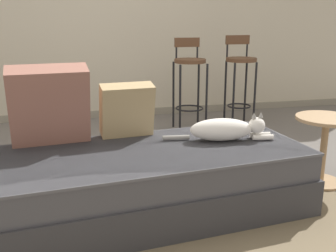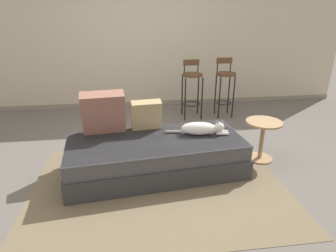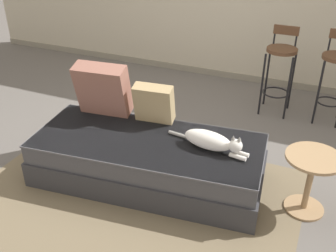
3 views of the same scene
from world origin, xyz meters
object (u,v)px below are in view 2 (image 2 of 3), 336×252
(bar_stool_by_doorway, at_px, (225,81))
(couch, at_px, (156,156))
(side_table, at_px, (262,135))
(throw_pillow_corner, at_px, (103,113))
(cat, at_px, (201,128))
(throw_pillow_middle, at_px, (146,115))
(bar_stool_near_window, at_px, (192,84))

(bar_stool_by_doorway, bearing_deg, couch, -127.26)
(bar_stool_by_doorway, relative_size, side_table, 1.98)
(throw_pillow_corner, bearing_deg, side_table, -3.58)
(throw_pillow_corner, distance_m, cat, 1.16)
(couch, height_order, cat, cat)
(cat, bearing_deg, throw_pillow_corner, 170.93)
(throw_pillow_middle, relative_size, side_table, 0.73)
(couch, xyz_separation_m, bar_stool_near_window, (0.79, 1.82, 0.40))
(throw_pillow_middle, distance_m, bar_stool_near_window, 1.74)
(throw_pillow_corner, relative_size, bar_stool_by_doorway, 0.50)
(couch, distance_m, side_table, 1.36)
(throw_pillow_middle, xyz_separation_m, bar_stool_by_doorway, (1.47, 1.50, 0.03))
(throw_pillow_corner, height_order, bar_stool_near_window, bar_stool_near_window)
(bar_stool_near_window, distance_m, side_table, 1.78)
(cat, bearing_deg, side_table, 4.23)
(bar_stool_near_window, bearing_deg, throw_pillow_middle, -120.42)
(couch, distance_m, throw_pillow_middle, 0.51)
(throw_pillow_middle, height_order, side_table, throw_pillow_middle)
(bar_stool_near_window, height_order, bar_stool_by_doorway, bar_stool_by_doorway)
(throw_pillow_corner, xyz_separation_m, cat, (1.13, -0.18, -0.18))
(cat, distance_m, bar_stool_near_window, 1.76)
(cat, bearing_deg, throw_pillow_middle, 159.55)
(couch, xyz_separation_m, throw_pillow_corner, (-0.59, 0.27, 0.46))
(bar_stool_near_window, bearing_deg, side_table, -71.73)
(couch, relative_size, throw_pillow_corner, 4.04)
(couch, bearing_deg, side_table, 6.22)
(couch, relative_size, throw_pillow_middle, 5.57)
(throw_pillow_corner, xyz_separation_m, bar_stool_near_window, (1.38, 1.55, -0.07))
(cat, bearing_deg, bar_stool_near_window, 81.76)
(couch, bearing_deg, cat, 9.13)
(couch, relative_size, bar_stool_near_window, 2.08)
(cat, bearing_deg, couch, -170.87)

